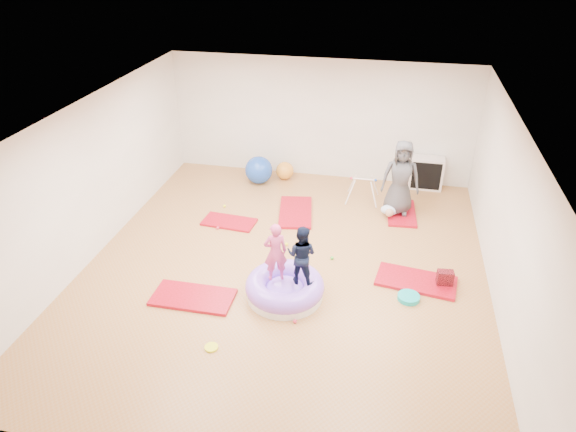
# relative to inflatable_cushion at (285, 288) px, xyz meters

# --- Properties ---
(room) EXTENTS (7.01, 8.01, 2.81)m
(room) POSITION_rel_inflatable_cushion_xyz_m (-0.17, 0.77, 1.24)
(room) COLOR #A87A49
(room) RESTS_ON ground
(gym_mat_front_left) EXTENTS (1.33, 0.67, 0.06)m
(gym_mat_front_left) POSITION_rel_inflatable_cushion_xyz_m (-1.46, -0.38, -0.13)
(gym_mat_front_left) COLOR red
(gym_mat_front_left) RESTS_ON ground
(gym_mat_mid_left) EXTENTS (1.11, 0.62, 0.04)m
(gym_mat_mid_left) POSITION_rel_inflatable_cushion_xyz_m (-1.62, 2.08, -0.14)
(gym_mat_mid_left) COLOR red
(gym_mat_mid_left) RESTS_ON ground
(gym_mat_center_back) EXTENTS (0.88, 1.43, 0.06)m
(gym_mat_center_back) POSITION_rel_inflatable_cushion_xyz_m (-0.36, 2.76, -0.13)
(gym_mat_center_back) COLOR red
(gym_mat_center_back) RESTS_ON ground
(gym_mat_right) EXTENTS (1.41, 0.85, 0.06)m
(gym_mat_right) POSITION_rel_inflatable_cushion_xyz_m (2.12, 0.82, -0.13)
(gym_mat_right) COLOR red
(gym_mat_right) RESTS_ON ground
(gym_mat_rear_right) EXTENTS (0.66, 1.20, 0.05)m
(gym_mat_rear_right) POSITION_rel_inflatable_cushion_xyz_m (1.84, 3.19, -0.13)
(gym_mat_rear_right) COLOR red
(gym_mat_rear_right) RESTS_ON ground
(inflatable_cushion) EXTENTS (1.29, 1.29, 0.41)m
(inflatable_cushion) POSITION_rel_inflatable_cushion_xyz_m (0.00, 0.00, 0.00)
(inflatable_cushion) COLOR white
(inflatable_cushion) RESTS_ON ground
(child_pink) EXTENTS (0.44, 0.37, 1.03)m
(child_pink) POSITION_rel_inflatable_cushion_xyz_m (-0.15, 0.01, 0.73)
(child_pink) COLOR #C84178
(child_pink) RESTS_ON inflatable_cushion
(child_navy) EXTENTS (0.55, 0.47, 1.01)m
(child_navy) POSITION_rel_inflatable_cushion_xyz_m (0.27, 0.02, 0.72)
(child_navy) COLOR black
(child_navy) RESTS_ON inflatable_cushion
(adult_caregiver) EXTENTS (0.80, 0.54, 1.58)m
(adult_caregiver) POSITION_rel_inflatable_cushion_xyz_m (1.74, 3.18, 0.68)
(adult_caregiver) COLOR #3F3F43
(adult_caregiver) RESTS_ON gym_mat_rear_right
(infant) EXTENTS (0.37, 0.37, 0.22)m
(infant) POSITION_rel_inflatable_cushion_xyz_m (1.58, 2.99, -0.00)
(infant) COLOR silver
(infant) RESTS_ON gym_mat_rear_right
(ball_pit_balls) EXTENTS (2.60, 3.38, 0.06)m
(ball_pit_balls) POSITION_rel_inflatable_cushion_xyz_m (-0.58, 1.22, -0.13)
(ball_pit_balls) COLOR #E13050
(ball_pit_balls) RESTS_ON ground
(exercise_ball_blue) EXTENTS (0.64, 0.64, 0.64)m
(exercise_ball_blue) POSITION_rel_inflatable_cushion_xyz_m (-1.49, 4.04, 0.16)
(exercise_ball_blue) COLOR #1C49B8
(exercise_ball_blue) RESTS_ON ground
(exercise_ball_orange) EXTENTS (0.42, 0.42, 0.42)m
(exercise_ball_orange) POSITION_rel_inflatable_cushion_xyz_m (-0.94, 4.37, 0.05)
(exercise_ball_orange) COLOR orange
(exercise_ball_orange) RESTS_ON ground
(infant_play_gym) EXTENTS (0.70, 0.67, 0.54)m
(infant_play_gym) POSITION_rel_inflatable_cushion_xyz_m (0.97, 3.62, 0.20)
(infant_play_gym) COLOR silver
(infant_play_gym) RESTS_ON ground
(cube_shelf) EXTENTS (0.75, 0.37, 0.75)m
(cube_shelf) POSITION_rel_inflatable_cushion_xyz_m (2.33, 4.56, 0.22)
(cube_shelf) COLOR silver
(cube_shelf) RESTS_ON ground
(balance_disc) EXTENTS (0.36, 0.36, 0.08)m
(balance_disc) POSITION_rel_inflatable_cushion_xyz_m (2.00, 0.32, -0.12)
(balance_disc) COLOR #0DA8AA
(balance_disc) RESTS_ON ground
(backpack) EXTENTS (0.28, 0.19, 0.31)m
(backpack) POSITION_rel_inflatable_cushion_xyz_m (2.58, 0.80, -0.01)
(backpack) COLOR maroon
(backpack) RESTS_ON ground
(yellow_toy) EXTENTS (0.20, 0.20, 0.03)m
(yellow_toy) POSITION_rel_inflatable_cushion_xyz_m (-0.79, -1.39, -0.14)
(yellow_toy) COLOR #F5FF1D
(yellow_toy) RESTS_ON ground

